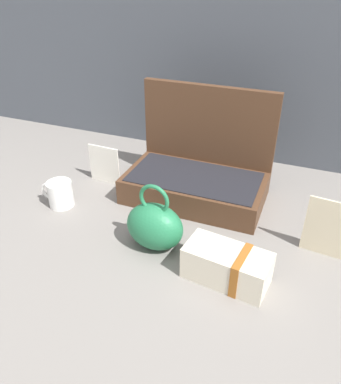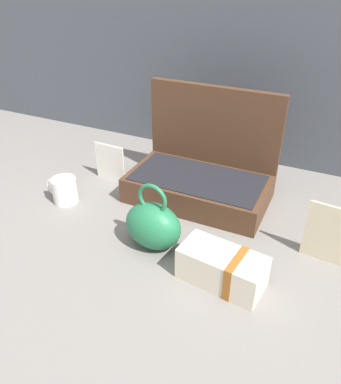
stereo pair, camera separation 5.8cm
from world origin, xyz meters
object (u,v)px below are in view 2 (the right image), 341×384
object	(u,v)px
cream_toiletry_bag	(223,268)
coffee_mug	(64,190)
teal_pouch_handbag	(154,225)
open_suitcase	(202,174)
info_card_left	(327,234)
poster_card_right	(110,163)

from	to	relation	value
cream_toiletry_bag	coffee_mug	world-z (taller)	cream_toiletry_bag
coffee_mug	teal_pouch_handbag	bearing A→B (deg)	-11.73
open_suitcase	teal_pouch_handbag	xyz separation A→B (m)	(-0.02, -0.31, -0.01)
open_suitcase	info_card_left	size ratio (longest dim) A/B	2.65
cream_toiletry_bag	open_suitcase	bearing A→B (deg)	118.93
info_card_left	cream_toiletry_bag	bearing A→B (deg)	-131.98
cream_toiletry_bag	poster_card_right	xyz separation A→B (m)	(-0.55, 0.33, 0.02)
teal_pouch_handbag	coffee_mug	distance (m)	0.39
open_suitcase	poster_card_right	size ratio (longest dim) A/B	3.29
coffee_mug	info_card_left	size ratio (longest dim) A/B	0.67
open_suitcase	info_card_left	distance (m)	0.45
cream_toiletry_bag	coffee_mug	distance (m)	0.62
teal_pouch_handbag	coffee_mug	size ratio (longest dim) A/B	1.75
cream_toiletry_bag	poster_card_right	bearing A→B (deg)	149.14
open_suitcase	cream_toiletry_bag	world-z (taller)	open_suitcase
coffee_mug	cream_toiletry_bag	bearing A→B (deg)	-12.38
teal_pouch_handbag	cream_toiletry_bag	xyz separation A→B (m)	(0.22, -0.05, -0.03)
coffee_mug	open_suitcase	bearing A→B (deg)	30.07
poster_card_right	cream_toiletry_bag	bearing A→B (deg)	-28.52
cream_toiletry_bag	info_card_left	distance (m)	0.30
cream_toiletry_bag	info_card_left	xyz separation A→B (m)	(0.22, 0.20, 0.04)
info_card_left	poster_card_right	size ratio (longest dim) A/B	1.24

